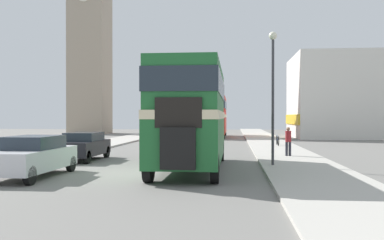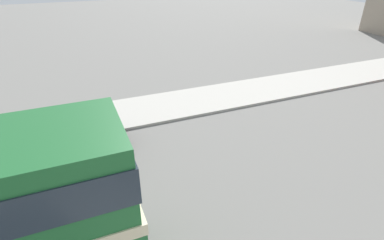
{
  "view_description": "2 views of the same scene",
  "coord_description": "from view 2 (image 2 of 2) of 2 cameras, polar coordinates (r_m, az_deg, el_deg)",
  "views": [
    {
      "loc": [
        3.78,
        -16.47,
        2.23
      ],
      "look_at": [
        2.03,
        1.55,
        2.1
      ],
      "focal_mm": 40.0,
      "sensor_mm": 36.0,
      "label": 1
    },
    {
      "loc": [
        7.7,
        5.24,
        7.21
      ],
      "look_at": [
        0.0,
        8.45,
        2.76
      ],
      "focal_mm": 28.0,
      "sensor_mm": 36.0,
      "label": 2
    }
  ],
  "objects": [
    {
      "name": "car_parked_mid",
      "position": [
        13.29,
        -21.45,
        -3.16
      ],
      "size": [
        1.73,
        4.03,
        1.43
      ],
      "color": "black",
      "rests_on": "ground_plane"
    }
  ]
}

